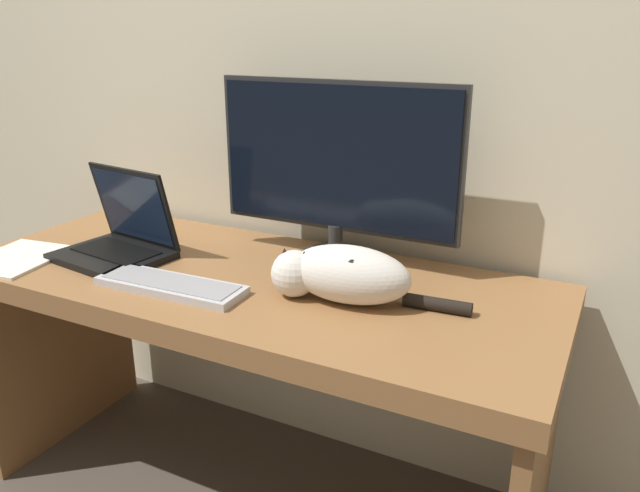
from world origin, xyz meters
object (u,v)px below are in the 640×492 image
monitor (336,167)px  cat (341,273)px  external_keyboard (171,285)px  laptop (119,240)px

monitor → cat: bearing=-61.6°
monitor → external_keyboard: 0.53m
monitor → cat: size_ratio=1.47×
external_keyboard → cat: size_ratio=0.83×
monitor → external_keyboard: monitor is taller
laptop → external_keyboard: bearing=-15.5°
laptop → cat: bearing=8.9°
monitor → cat: 0.34m
laptop → cat: 0.69m
external_keyboard → cat: 0.43m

